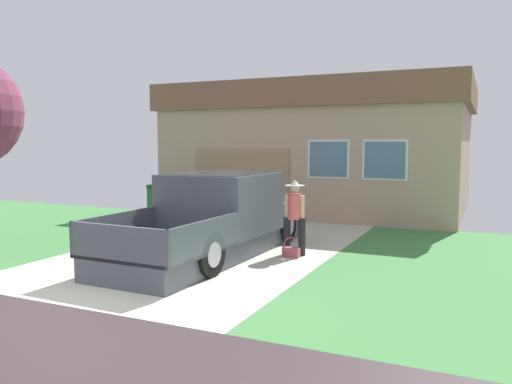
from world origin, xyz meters
TOP-DOWN VIEW (x-y plane):
  - pickup_truck at (0.25, 4.11)m, footprint 2.18×5.56m
  - person_with_hat at (1.83, 4.51)m, footprint 0.47×0.41m
  - handbag at (1.85, 4.29)m, footprint 0.36×0.14m
  - house_with_garage at (0.06, 12.15)m, footprint 9.83×6.90m
  - wheeled_trash_bin at (-3.66, 7.57)m, footprint 0.60×0.72m

SIDE VIEW (x-z plane):
  - handbag at x=1.85m, z-range -0.08..0.33m
  - wheeled_trash_bin at x=-3.66m, z-range 0.04..1.11m
  - pickup_truck at x=0.25m, z-range -0.09..1.60m
  - person_with_hat at x=1.83m, z-range 0.09..1.66m
  - house_with_garage at x=0.06m, z-range 0.03..4.28m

